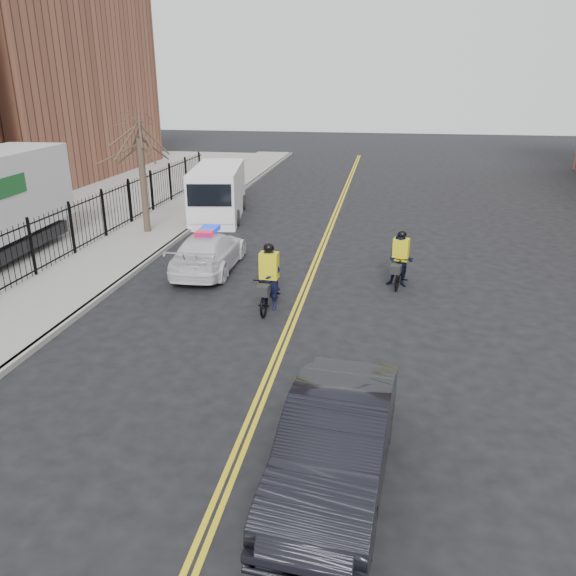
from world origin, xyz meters
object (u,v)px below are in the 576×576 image
at_px(cargo_van, 218,193).
at_px(cyclist_far, 400,264).
at_px(cyclist_near, 269,286).
at_px(dark_sedan, 335,444).
at_px(police_cruiser, 209,251).

relative_size(cargo_van, cyclist_far, 3.19).
bearing_deg(cyclist_near, dark_sedan, -68.44).
distance_m(dark_sedan, cargo_van, 19.29).
xyz_separation_m(cargo_van, cyclist_far, (8.40, -8.10, -0.45)).
relative_size(dark_sedan, cyclist_far, 2.47).
distance_m(police_cruiser, cargo_van, 7.85).
distance_m(police_cruiser, cyclist_far, 6.51).
height_order(cargo_van, cyclist_far, cargo_van).
bearing_deg(cargo_van, dark_sedan, -77.37).
bearing_deg(police_cruiser, cargo_van, -77.51).
xyz_separation_m(police_cruiser, cyclist_far, (6.49, -0.50, 0.05)).
height_order(cyclist_near, cyclist_far, cyclist_near).
height_order(cargo_van, cyclist_near, cargo_van).
bearing_deg(police_cruiser, cyclist_far, 173.97).
distance_m(cargo_van, cyclist_near, 11.66).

